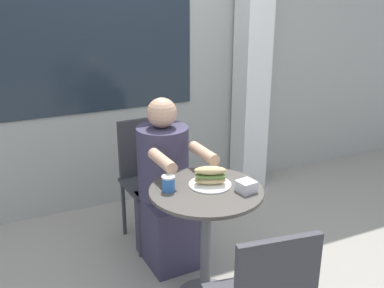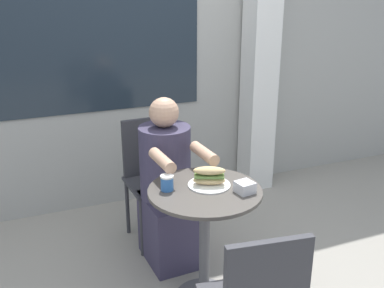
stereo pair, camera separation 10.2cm
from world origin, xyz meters
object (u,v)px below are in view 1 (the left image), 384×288
Objects in this scene: seated_diner at (166,194)px; drink_cup at (168,183)px; cafe_table at (206,222)px; sandwich_on_plate at (210,178)px; diner_chair at (147,169)px.

seated_diner is 0.52m from drink_cup.
sandwich_on_plate reaches higher than cafe_table.
sandwich_on_plate is at bearing -8.16° from drink_cup.
drink_cup is at bearing 171.84° from sandwich_on_plate.
seated_diner reaches higher than cafe_table.
diner_chair is 0.79× the size of seated_diner.
sandwich_on_plate is (0.04, 0.04, 0.24)m from cafe_table.
sandwich_on_plate reaches higher than drink_cup.
diner_chair is (-0.05, 0.84, 0.01)m from cafe_table.
sandwich_on_plate is 0.24m from drink_cup.
sandwich_on_plate is (0.09, -0.45, 0.28)m from seated_diner.
seated_diner is (0.01, -0.35, -0.04)m from diner_chair.
diner_chair reaches higher than cafe_table.
seated_diner is at bearing 95.21° from cafe_table.
sandwich_on_plate is at bearing 94.11° from diner_chair.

